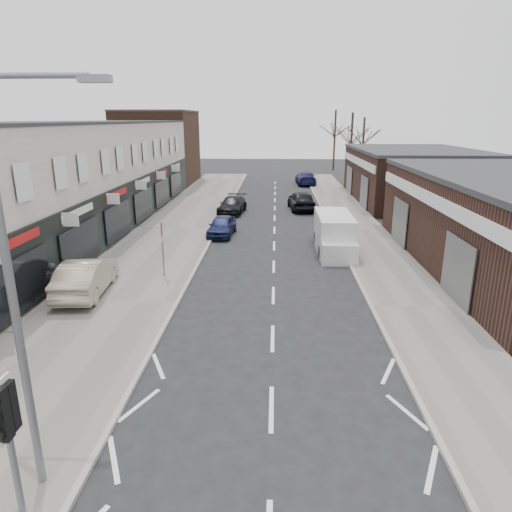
# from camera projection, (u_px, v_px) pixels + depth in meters

# --- Properties ---
(ground) EXTENTS (160.00, 160.00, 0.00)m
(ground) POSITION_uv_depth(u_px,v_px,m) (270.00, 464.00, 10.02)
(ground) COLOR black
(ground) RESTS_ON ground
(pavement_left) EXTENTS (5.50, 64.00, 0.12)m
(pavement_left) POSITION_uv_depth(u_px,v_px,m) (176.00, 228.00, 31.32)
(pavement_left) COLOR slate
(pavement_left) RESTS_ON ground
(pavement_right) EXTENTS (3.50, 64.00, 0.12)m
(pavement_right) POSITION_uv_depth(u_px,v_px,m) (359.00, 230.00, 30.81)
(pavement_right) COLOR slate
(pavement_right) RESTS_ON ground
(shop_terrace_left) EXTENTS (8.00, 41.00, 7.10)m
(shop_terrace_left) POSITION_uv_depth(u_px,v_px,m) (57.00, 182.00, 28.20)
(shop_terrace_left) COLOR beige
(shop_terrace_left) RESTS_ON ground
(brick_block_far) EXTENTS (8.00, 10.00, 8.00)m
(brick_block_far) POSITION_uv_depth(u_px,v_px,m) (158.00, 149.00, 52.46)
(brick_block_far) COLOR #41291B
(brick_block_far) RESTS_ON ground
(right_unit_far) EXTENTS (10.00, 16.00, 4.50)m
(right_unit_far) POSITION_uv_depth(u_px,v_px,m) (413.00, 177.00, 41.39)
(right_unit_far) COLOR #382019
(right_unit_far) RESTS_ON ground
(tree_far_a) EXTENTS (3.60, 3.60, 8.00)m
(tree_far_a) POSITION_uv_depth(u_px,v_px,m) (349.00, 181.00, 55.57)
(tree_far_a) COLOR #382D26
(tree_far_a) RESTS_ON ground
(tree_far_b) EXTENTS (3.60, 3.60, 7.50)m
(tree_far_b) POSITION_uv_depth(u_px,v_px,m) (361.00, 175.00, 61.21)
(tree_far_b) COLOR #382D26
(tree_far_b) RESTS_ON ground
(tree_far_c) EXTENTS (3.60, 3.60, 8.50)m
(tree_far_c) POSITION_uv_depth(u_px,v_px,m) (333.00, 170.00, 67.07)
(tree_far_c) COLOR #382D26
(tree_far_c) RESTS_ON ground
(traffic_light) EXTENTS (0.28, 0.60, 3.10)m
(traffic_light) POSITION_uv_depth(u_px,v_px,m) (6.00, 424.00, 7.57)
(traffic_light) COLOR slate
(traffic_light) RESTS_ON pavement_left
(street_lamp) EXTENTS (2.23, 0.22, 8.00)m
(street_lamp) POSITION_uv_depth(u_px,v_px,m) (18.00, 274.00, 8.11)
(street_lamp) COLOR slate
(street_lamp) RESTS_ON pavement_left
(warning_sign) EXTENTS (0.12, 0.80, 2.70)m
(warning_sign) POSITION_uv_depth(u_px,v_px,m) (163.00, 233.00, 21.07)
(warning_sign) COLOR slate
(warning_sign) RESTS_ON pavement_left
(white_van) EXTENTS (1.94, 5.42, 2.11)m
(white_van) POSITION_uv_depth(u_px,v_px,m) (334.00, 234.00, 25.87)
(white_van) COLOR silver
(white_van) RESTS_ON ground
(sedan_on_pavement) EXTENTS (2.03, 4.75, 1.52)m
(sedan_on_pavement) POSITION_uv_depth(u_px,v_px,m) (86.00, 276.00, 19.31)
(sedan_on_pavement) COLOR #A09580
(sedan_on_pavement) RESTS_ON pavement_left
(pedestrian) EXTENTS (0.65, 0.46, 1.69)m
(pedestrian) POSITION_uv_depth(u_px,v_px,m) (54.00, 283.00, 18.31)
(pedestrian) COLOR black
(pedestrian) RESTS_ON pavement_left
(parked_car_left_a) EXTENTS (1.79, 3.86, 1.28)m
(parked_car_left_a) POSITION_uv_depth(u_px,v_px,m) (222.00, 226.00, 29.47)
(parked_car_left_a) COLOR #141A3F
(parked_car_left_a) RESTS_ON ground
(parked_car_left_b) EXTENTS (2.29, 4.67, 1.31)m
(parked_car_left_b) POSITION_uv_depth(u_px,v_px,m) (232.00, 205.00, 36.49)
(parked_car_left_b) COLOR black
(parked_car_left_b) RESTS_ON ground
(parked_car_right_a) EXTENTS (1.89, 4.94, 1.61)m
(parked_car_right_a) POSITION_uv_depth(u_px,v_px,m) (333.00, 233.00, 27.03)
(parked_car_right_a) COLOR white
(parked_car_right_a) RESTS_ON ground
(parked_car_right_b) EXTENTS (2.33, 4.90, 1.62)m
(parked_car_right_b) POSITION_uv_depth(u_px,v_px,m) (301.00, 200.00, 37.79)
(parked_car_right_b) COLOR black
(parked_car_right_b) RESTS_ON ground
(parked_car_right_c) EXTENTS (2.31, 5.25, 1.50)m
(parked_car_right_c) POSITION_uv_depth(u_px,v_px,m) (306.00, 178.00, 52.39)
(parked_car_right_c) COLOR #151944
(parked_car_right_c) RESTS_ON ground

